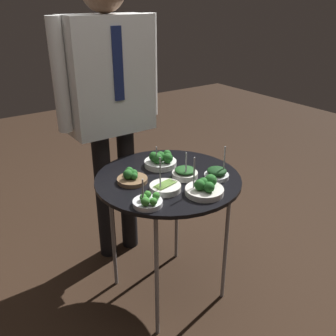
{
  "coord_description": "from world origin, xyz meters",
  "views": [
    {
      "loc": [
        -0.95,
        -1.35,
        1.52
      ],
      "look_at": [
        0.0,
        0.0,
        0.76
      ],
      "focal_mm": 40.0,
      "sensor_mm": 36.0,
      "label": 1
    }
  ],
  "objects_px": {
    "serving_cart": "(168,186)",
    "waiter_figure": "(109,90)",
    "bowl_spinach_front_left": "(217,173)",
    "bowl_broccoli_near_rim": "(205,188)",
    "bowl_broccoli_center": "(148,201)",
    "bowl_asparagus_front_right": "(165,187)",
    "bowl_broccoli_back_right": "(161,161)",
    "bowl_spinach_front_center": "(185,173)",
    "bowl_broccoli_mid_left": "(132,177)"
  },
  "relations": [
    {
      "from": "serving_cart",
      "to": "bowl_spinach_front_center",
      "type": "height_order",
      "value": "bowl_spinach_front_center"
    },
    {
      "from": "bowl_asparagus_front_right",
      "to": "bowl_broccoli_near_rim",
      "type": "relative_size",
      "value": 1.02
    },
    {
      "from": "serving_cart",
      "to": "waiter_figure",
      "type": "height_order",
      "value": "waiter_figure"
    },
    {
      "from": "serving_cart",
      "to": "bowl_broccoli_center",
      "type": "bearing_deg",
      "value": -142.27
    },
    {
      "from": "bowl_broccoli_back_right",
      "to": "bowl_asparagus_front_right",
      "type": "bearing_deg",
      "value": -119.78
    },
    {
      "from": "bowl_spinach_front_left",
      "to": "bowl_broccoli_near_rim",
      "type": "bearing_deg",
      "value": -149.01
    },
    {
      "from": "bowl_broccoli_back_right",
      "to": "bowl_broccoli_near_rim",
      "type": "xyz_separation_m",
      "value": [
        -0.01,
        -0.36,
        -0.0
      ]
    },
    {
      "from": "bowl_broccoli_mid_left",
      "to": "waiter_figure",
      "type": "height_order",
      "value": "waiter_figure"
    },
    {
      "from": "bowl_spinach_front_left",
      "to": "bowl_spinach_front_center",
      "type": "bearing_deg",
      "value": 142.81
    },
    {
      "from": "serving_cart",
      "to": "bowl_asparagus_front_right",
      "type": "height_order",
      "value": "bowl_asparagus_front_right"
    },
    {
      "from": "bowl_asparagus_front_right",
      "to": "bowl_broccoli_mid_left",
      "type": "xyz_separation_m",
      "value": [
        -0.08,
        0.17,
        0.01
      ]
    },
    {
      "from": "bowl_broccoli_center",
      "to": "waiter_figure",
      "type": "height_order",
      "value": "waiter_figure"
    },
    {
      "from": "bowl_broccoli_center",
      "to": "bowl_spinach_front_center",
      "type": "height_order",
      "value": "bowl_spinach_front_center"
    },
    {
      "from": "serving_cart",
      "to": "bowl_asparagus_front_right",
      "type": "distance_m",
      "value": 0.15
    },
    {
      "from": "bowl_asparagus_front_right",
      "to": "bowl_spinach_front_left",
      "type": "bearing_deg",
      "value": -7.45
    },
    {
      "from": "bowl_broccoli_mid_left",
      "to": "bowl_spinach_front_center",
      "type": "distance_m",
      "value": 0.26
    },
    {
      "from": "bowl_broccoli_mid_left",
      "to": "bowl_broccoli_near_rim",
      "type": "height_order",
      "value": "bowl_broccoli_near_rim"
    },
    {
      "from": "bowl_broccoli_center",
      "to": "bowl_broccoli_near_rim",
      "type": "relative_size",
      "value": 0.8
    },
    {
      "from": "serving_cart",
      "to": "waiter_figure",
      "type": "xyz_separation_m",
      "value": [
        -0.04,
        0.5,
        0.39
      ]
    },
    {
      "from": "waiter_figure",
      "to": "serving_cart",
      "type": "bearing_deg",
      "value": -85.65
    },
    {
      "from": "serving_cart",
      "to": "bowl_broccoli_near_rim",
      "type": "bearing_deg",
      "value": -80.86
    },
    {
      "from": "bowl_broccoli_mid_left",
      "to": "bowl_spinach_front_center",
      "type": "bearing_deg",
      "value": -24.82
    },
    {
      "from": "bowl_broccoli_near_rim",
      "to": "bowl_asparagus_front_right",
      "type": "bearing_deg",
      "value": 134.95
    },
    {
      "from": "waiter_figure",
      "to": "bowl_spinach_front_center",
      "type": "bearing_deg",
      "value": -79.22
    },
    {
      "from": "bowl_broccoli_back_right",
      "to": "bowl_spinach_front_center",
      "type": "relative_size",
      "value": 1.16
    },
    {
      "from": "bowl_broccoli_near_rim",
      "to": "bowl_spinach_front_center",
      "type": "height_order",
      "value": "bowl_broccoli_near_rim"
    },
    {
      "from": "serving_cart",
      "to": "bowl_broccoli_back_right",
      "type": "relative_size",
      "value": 4.28
    },
    {
      "from": "bowl_broccoli_back_right",
      "to": "bowl_spinach_front_left",
      "type": "relative_size",
      "value": 1.01
    },
    {
      "from": "bowl_broccoli_back_right",
      "to": "waiter_figure",
      "type": "bearing_deg",
      "value": 102.33
    },
    {
      "from": "bowl_broccoli_mid_left",
      "to": "bowl_broccoli_near_rim",
      "type": "bearing_deg",
      "value": -54.79
    },
    {
      "from": "waiter_figure",
      "to": "bowl_spinach_front_left",
      "type": "bearing_deg",
      "value": -70.52
    },
    {
      "from": "bowl_broccoli_mid_left",
      "to": "serving_cart",
      "type": "bearing_deg",
      "value": -19.57
    },
    {
      "from": "bowl_broccoli_mid_left",
      "to": "bowl_spinach_front_left",
      "type": "height_order",
      "value": "bowl_spinach_front_left"
    },
    {
      "from": "bowl_broccoli_near_rim",
      "to": "bowl_spinach_front_center",
      "type": "bearing_deg",
      "value": 81.03
    },
    {
      "from": "bowl_spinach_front_left",
      "to": "bowl_spinach_front_center",
      "type": "xyz_separation_m",
      "value": [
        -0.12,
        0.09,
        -0.0
      ]
    },
    {
      "from": "bowl_spinach_front_center",
      "to": "bowl_broccoli_mid_left",
      "type": "bearing_deg",
      "value": 155.18
    },
    {
      "from": "bowl_broccoli_center",
      "to": "bowl_spinach_front_center",
      "type": "bearing_deg",
      "value": 23.33
    },
    {
      "from": "bowl_broccoli_center",
      "to": "serving_cart",
      "type": "bearing_deg",
      "value": 37.73
    },
    {
      "from": "bowl_broccoli_center",
      "to": "bowl_spinach_front_left",
      "type": "height_order",
      "value": "bowl_spinach_front_left"
    },
    {
      "from": "serving_cart",
      "to": "bowl_broccoli_center",
      "type": "xyz_separation_m",
      "value": [
        -0.23,
        -0.18,
        0.07
      ]
    },
    {
      "from": "bowl_broccoli_mid_left",
      "to": "bowl_asparagus_front_right",
      "type": "bearing_deg",
      "value": -64.35
    },
    {
      "from": "bowl_broccoli_center",
      "to": "bowl_spinach_front_left",
      "type": "bearing_deg",
      "value": 4.61
    },
    {
      "from": "bowl_asparagus_front_right",
      "to": "waiter_figure",
      "type": "height_order",
      "value": "waiter_figure"
    },
    {
      "from": "bowl_broccoli_mid_left",
      "to": "bowl_spinach_front_center",
      "type": "xyz_separation_m",
      "value": [
        0.24,
        -0.11,
        0.0
      ]
    },
    {
      "from": "bowl_broccoli_center",
      "to": "bowl_broccoli_near_rim",
      "type": "bearing_deg",
      "value": -12.29
    },
    {
      "from": "bowl_broccoli_center",
      "to": "waiter_figure",
      "type": "xyz_separation_m",
      "value": [
        0.19,
        0.68,
        0.32
      ]
    },
    {
      "from": "serving_cart",
      "to": "bowl_broccoli_back_right",
      "type": "height_order",
      "value": "bowl_broccoli_back_right"
    },
    {
      "from": "bowl_broccoli_near_rim",
      "to": "waiter_figure",
      "type": "distance_m",
      "value": 0.8
    },
    {
      "from": "bowl_spinach_front_center",
      "to": "bowl_spinach_front_left",
      "type": "bearing_deg",
      "value": -37.19
    },
    {
      "from": "serving_cart",
      "to": "bowl_broccoli_center",
      "type": "distance_m",
      "value": 0.3
    }
  ]
}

